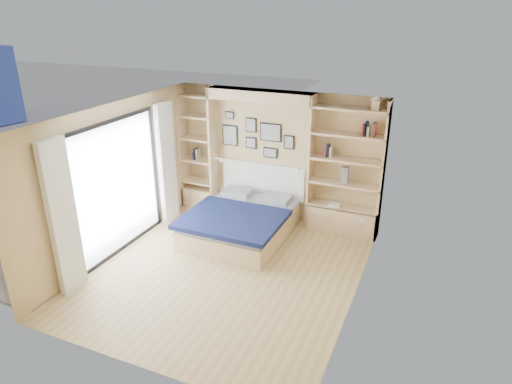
% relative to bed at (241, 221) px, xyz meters
% --- Properties ---
extents(ground, '(4.50, 4.50, 0.00)m').
position_rel_bed_xyz_m(ground, '(0.30, -1.21, -0.27)').
color(ground, tan).
rests_on(ground, ground).
extents(room_shell, '(4.50, 4.50, 4.50)m').
position_rel_bed_xyz_m(room_shell, '(-0.08, 0.31, 0.80)').
color(room_shell, tan).
rests_on(room_shell, ground).
extents(bed, '(1.71, 2.09, 1.07)m').
position_rel_bed_xyz_m(bed, '(0.00, 0.00, 0.00)').
color(bed, beige).
rests_on(bed, ground).
extents(photo_gallery, '(1.48, 0.02, 0.82)m').
position_rel_bed_xyz_m(photo_gallery, '(-0.15, 1.02, 1.33)').
color(photo_gallery, black).
rests_on(photo_gallery, ground).
extents(reading_lamps, '(1.92, 0.12, 0.15)m').
position_rel_bed_xyz_m(reading_lamps, '(0.00, 0.79, 0.83)').
color(reading_lamps, silver).
rests_on(reading_lamps, ground).
extents(shelf_decor, '(3.58, 0.23, 2.03)m').
position_rel_bed_xyz_m(shelf_decor, '(1.42, 0.86, 1.43)').
color(shelf_decor, '#A51E1E').
rests_on(shelf_decor, ground).
extents(deck, '(3.20, 4.00, 0.05)m').
position_rel_bed_xyz_m(deck, '(-3.30, -1.21, -0.27)').
color(deck, '#776D58').
rests_on(deck, ground).
extents(deck_chair, '(0.79, 0.98, 0.86)m').
position_rel_bed_xyz_m(deck_chair, '(-2.38, -1.07, 0.14)').
color(deck_chair, tan).
rests_on(deck_chair, ground).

